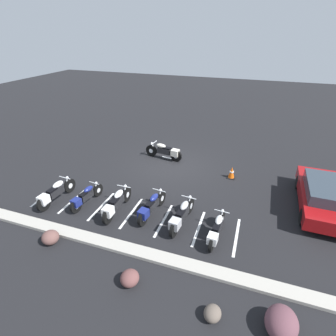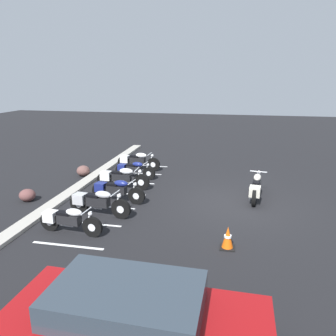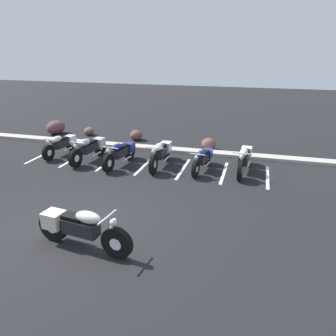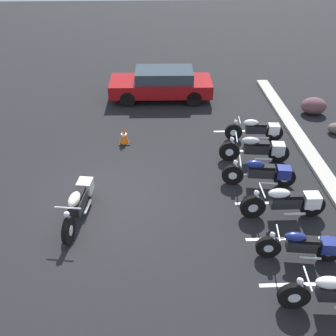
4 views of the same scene
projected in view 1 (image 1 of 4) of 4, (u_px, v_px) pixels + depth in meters
name	position (u px, v px, depth m)	size (l,w,h in m)	color
ground	(171.00, 165.00, 14.69)	(60.00, 60.00, 0.00)	black
motorcycle_cream_featured	(165.00, 151.00, 15.15)	(2.31, 0.73, 0.91)	black
parked_bike_0	(217.00, 230.00, 9.37)	(0.57, 2.03, 0.80)	black
parked_bike_1	(181.00, 215.00, 10.02)	(0.67, 2.23, 0.88)	black
parked_bike_2	(151.00, 206.00, 10.55)	(0.66, 2.13, 0.84)	black
parked_bike_3	(116.00, 203.00, 10.69)	(0.63, 2.25, 0.88)	black
parked_bike_4	(85.00, 197.00, 11.23)	(0.61, 1.95, 0.77)	black
parked_bike_5	(55.00, 193.00, 11.39)	(0.62, 2.21, 0.87)	black
car_red	(324.00, 195.00, 10.84)	(1.90, 4.34, 1.29)	black
concrete_curb	(112.00, 244.00, 9.23)	(18.00, 0.50, 0.12)	#A8A399
landscape_rock_0	(130.00, 278.00, 7.78)	(0.59, 0.56, 0.46)	brown
landscape_rock_1	(50.00, 237.00, 9.27)	(0.60, 0.60, 0.50)	brown
landscape_rock_2	(281.00, 323.00, 6.50)	(0.98, 0.80, 0.66)	brown
landscape_rock_3	(212.00, 313.00, 6.87)	(0.52, 0.46, 0.38)	brown
traffic_cone	(232.00, 173.00, 13.32)	(0.40, 0.40, 0.63)	black
stall_line_0	(236.00, 237.00, 9.66)	(0.10, 2.10, 0.00)	white
stall_line_1	(199.00, 228.00, 10.07)	(0.10, 2.10, 0.00)	white
stall_line_2	(164.00, 220.00, 10.49)	(0.10, 2.10, 0.00)	white
stall_line_3	(131.00, 213.00, 10.90)	(0.10, 2.10, 0.00)	white
stall_line_4	(102.00, 206.00, 11.31)	(0.10, 2.10, 0.00)	white
stall_line_5	(74.00, 200.00, 11.73)	(0.10, 2.10, 0.00)	white
stall_line_6	(48.00, 194.00, 12.14)	(0.10, 2.10, 0.00)	white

